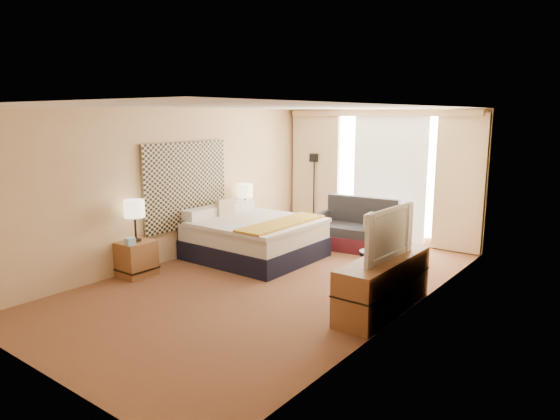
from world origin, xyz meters
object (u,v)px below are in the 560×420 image
Objects in this scene: bed at (254,238)px; lamp_left at (134,210)px; loveseat at (357,232)px; floor_lamp at (314,176)px; television at (382,232)px; nightstand_left at (137,259)px; nightstand_right at (243,230)px; lamp_right at (245,191)px; media_dresser at (384,284)px; desk_chair at (375,255)px.

lamp_left reaches higher than bed.
bed is at bearing -132.06° from loveseat.
television is at bearing -45.77° from floor_lamp.
loveseat is (1.95, 3.55, 0.04)m from nightstand_left.
floor_lamp is (0.43, 4.35, 0.90)m from nightstand_left.
nightstand_right is 0.34× the size of loveseat.
lamp_right is (-0.77, 0.64, 0.68)m from bed.
television is (3.64, 1.04, -0.03)m from lamp_left.
nightstand_left is 2.65m from lamp_right.
bed reaches higher than nightstand_right.
nightstand_right is at bearing -103.10° from floor_lamp.
media_dresser is 3.05m from loveseat.
desk_chair is at bearing 3.37° from bed.
desk_chair is at bearing -9.35° from lamp_right.
lamp_right is at bearing 89.28° from lamp_left.
nightstand_left is 0.84× the size of lamp_left.
nightstand_right is 2.61m from lamp_left.
media_dresser is at bearing -81.51° from desk_chair.
loveseat is at bearing 103.57° from desk_chair.
lamp_right is (-3.66, 1.49, 0.69)m from media_dresser.
television is (3.61, -1.49, -0.01)m from lamp_right.
nightstand_right is 0.61× the size of desk_chair.
floor_lamp is at bearing 76.90° from nightstand_right.
nightstand_right is 0.31× the size of media_dresser.
lamp_left is at bearing -112.96° from bed.
media_dresser is 2.74× the size of lamp_left.
loveseat is 2.28m from lamp_right.
floor_lamp is 4.37m from lamp_left.
media_dresser is at bearing -78.33° from television.
lamp_left is 3.79m from television.
loveseat reaches higher than desk_chair.
media_dresser is at bearing -22.10° from lamp_right.
floor_lamp is at bearing 84.43° from lamp_left.
lamp_left is (0.01, -2.49, 0.78)m from nightstand_right.
television is (1.70, -2.50, 0.72)m from loveseat.
nightstand_left is 0.31× the size of media_dresser.
floor_lamp reaches higher than lamp_left.
television is (2.84, -0.86, 0.67)m from bed.
floor_lamp reaches higher than media_dresser.
loveseat is at bearing 28.17° from nightstand_right.
nightstand_right is at bearing 158.60° from media_dresser.
bed is 2.61m from floor_lamp.
media_dresser is (3.70, -1.45, 0.07)m from nightstand_right.
media_dresser is at bearing -62.26° from loveseat.
desk_chair reaches higher than nightstand_right.
floor_lamp reaches higher than television.
lamp_left is (-3.69, -1.04, 0.71)m from media_dresser.
lamp_left is at bearing 108.61° from television.
media_dresser is at bearing -21.40° from nightstand_right.
bed is at bearing 159.98° from desk_chair.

